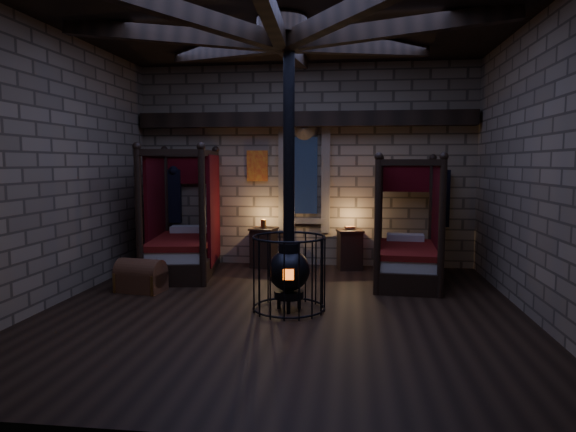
# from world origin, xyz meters

# --- Properties ---
(room) EXTENTS (7.02, 7.02, 4.29)m
(room) POSITION_xyz_m (-0.00, 0.09, 3.74)
(room) COLOR black
(room) RESTS_ON ground
(bed_left) EXTENTS (1.53, 2.45, 2.40)m
(bed_left) POSITION_xyz_m (-2.29, 2.39, 0.59)
(bed_left) COLOR black
(bed_left) RESTS_ON ground
(bed_right) EXTENTS (1.27, 2.20, 2.22)m
(bed_right) POSITION_xyz_m (1.99, 2.18, 0.55)
(bed_right) COLOR black
(bed_right) RESTS_ON ground
(trunk_left) EXTENTS (0.85, 0.62, 0.57)m
(trunk_left) POSITION_xyz_m (-2.53, 0.86, 0.25)
(trunk_left) COLOR #5A321C
(trunk_left) RESTS_ON ground
(trunk_right) EXTENTS (0.81, 0.63, 0.53)m
(trunk_right) POSITION_xyz_m (2.10, 1.50, 0.23)
(trunk_right) COLOR #5A321C
(trunk_right) RESTS_ON ground
(nightstand_left) EXTENTS (0.59, 0.57, 1.00)m
(nightstand_left) POSITION_xyz_m (-0.81, 3.12, 0.42)
(nightstand_left) COLOR black
(nightstand_left) RESTS_ON ground
(nightstand_right) EXTENTS (0.59, 0.58, 0.88)m
(nightstand_right) POSITION_xyz_m (0.97, 3.14, 0.41)
(nightstand_right) COLOR black
(nightstand_right) RESTS_ON ground
(stove) EXTENTS (1.08, 1.08, 4.05)m
(stove) POSITION_xyz_m (0.09, 0.05, 0.65)
(stove) COLOR black
(stove) RESTS_ON ground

